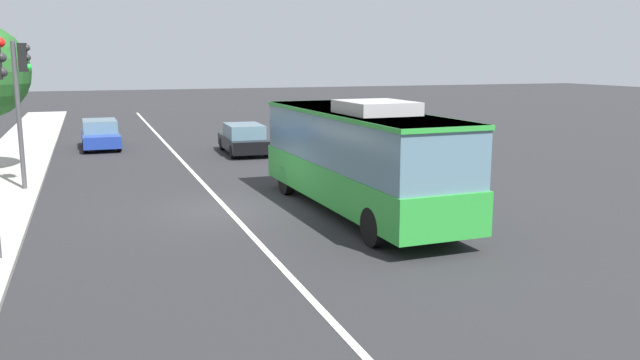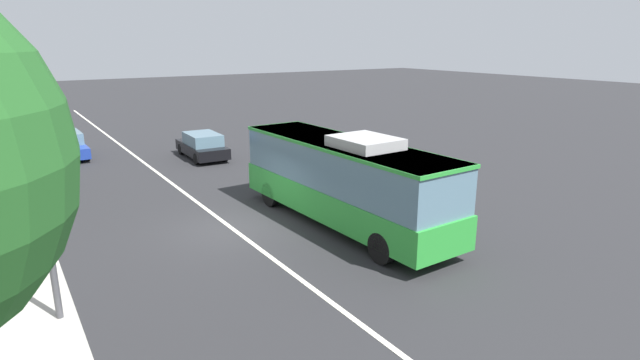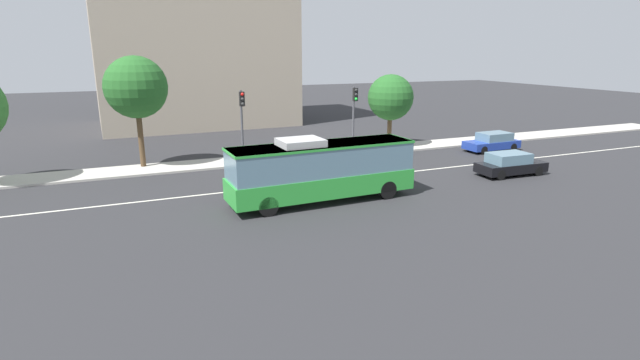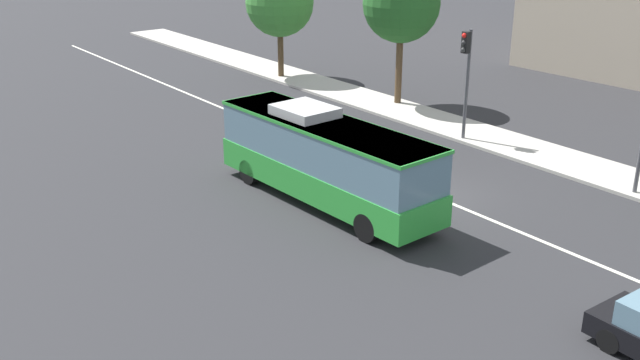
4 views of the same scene
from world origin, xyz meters
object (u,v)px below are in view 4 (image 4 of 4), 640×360
(street_tree_kerbside_left, at_px, (401,4))
(street_tree_kerbside_centre, at_px, (280,2))
(transit_bus, at_px, (325,156))
(traffic_light_near_corner, at_px, (466,66))

(street_tree_kerbside_left, height_order, street_tree_kerbside_centre, street_tree_kerbside_left)
(transit_bus, bearing_deg, street_tree_kerbside_left, 123.62)
(traffic_light_near_corner, bearing_deg, street_tree_kerbside_left, -108.90)
(transit_bus, distance_m, street_tree_kerbside_centre, 20.42)
(street_tree_kerbside_left, distance_m, street_tree_kerbside_centre, 9.29)
(transit_bus, height_order, traffic_light_near_corner, traffic_light_near_corner)
(street_tree_kerbside_centre, bearing_deg, street_tree_kerbside_left, 8.71)
(street_tree_kerbside_centre, bearing_deg, traffic_light_near_corner, -2.53)
(traffic_light_near_corner, relative_size, street_tree_kerbside_centre, 0.77)
(traffic_light_near_corner, distance_m, street_tree_kerbside_left, 7.07)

